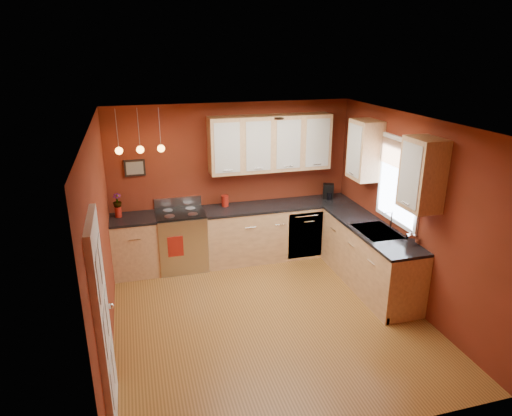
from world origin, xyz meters
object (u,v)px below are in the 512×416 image
object	(u,v)px
sink	(377,233)
red_canister	(225,201)
coffee_maker	(328,192)
gas_range	(182,240)
soap_pump	(411,237)

from	to	relation	value
sink	red_canister	size ratio (longest dim) A/B	3.85
red_canister	coffee_maker	size ratio (longest dim) A/B	0.71
gas_range	soap_pump	bearing A→B (deg)	-36.25
red_canister	coffee_maker	xyz separation A→B (m)	(1.81, -0.08, 0.03)
gas_range	red_canister	distance (m)	0.94
gas_range	red_canister	world-z (taller)	red_canister
soap_pump	sink	bearing A→B (deg)	107.60
red_canister	soap_pump	distance (m)	3.00
coffee_maker	sink	bearing A→B (deg)	-65.78
soap_pump	gas_range	bearing A→B (deg)	143.75
coffee_maker	soap_pump	xyz separation A→B (m)	(0.24, -2.11, -0.01)
red_canister	coffee_maker	world-z (taller)	coffee_maker
red_canister	sink	bearing A→B (deg)	-41.30
gas_range	soap_pump	world-z (taller)	soap_pump
soap_pump	coffee_maker	bearing A→B (deg)	96.41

